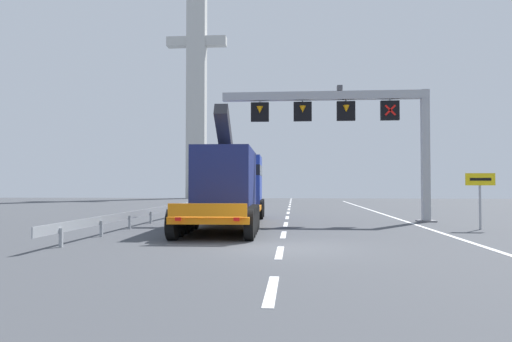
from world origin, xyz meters
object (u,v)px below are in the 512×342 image
object	(u,v)px
exit_sign_yellow	(480,187)
overhead_lane_gantry	(350,116)
heavy_haul_truck_orange	(232,184)
bridge_pylon_distant	(197,69)

from	to	relation	value
exit_sign_yellow	overhead_lane_gantry	bearing A→B (deg)	139.62
heavy_haul_truck_orange	bridge_pylon_distant	distance (m)	51.00
bridge_pylon_distant	heavy_haul_truck_orange	bearing A→B (deg)	-76.14
heavy_haul_truck_orange	exit_sign_yellow	distance (m)	11.47
exit_sign_yellow	bridge_pylon_distant	xyz separation A→B (m)	(-22.70, 48.91, 17.57)
exit_sign_yellow	bridge_pylon_distant	world-z (taller)	bridge_pylon_distant
overhead_lane_gantry	heavy_haul_truck_orange	world-z (taller)	overhead_lane_gantry
exit_sign_yellow	bridge_pylon_distant	distance (m)	56.71
heavy_haul_truck_orange	exit_sign_yellow	world-z (taller)	heavy_haul_truck_orange
heavy_haul_truck_orange	overhead_lane_gantry	bearing A→B (deg)	17.63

